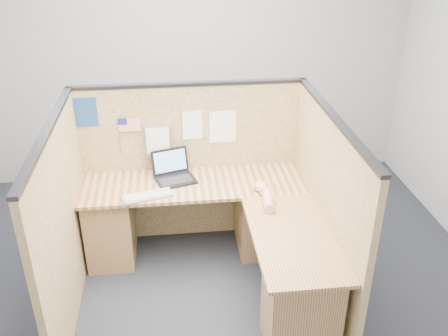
{
  "coord_description": "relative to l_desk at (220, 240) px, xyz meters",
  "views": [
    {
      "loc": [
        -0.18,
        -3.11,
        2.84
      ],
      "look_at": [
        0.25,
        0.5,
        0.95
      ],
      "focal_mm": 40.0,
      "sensor_mm": 36.0,
      "label": 1
    }
  ],
  "objects": [
    {
      "name": "file_holder",
      "position": [
        -0.47,
        0.66,
        0.63
      ],
      "size": [
        0.23,
        0.05,
        0.29
      ],
      "color": "slate",
      "rests_on": "cubicle_partitions"
    },
    {
      "name": "laptop",
      "position": [
        -0.33,
        0.5,
        0.4
      ],
      "size": [
        0.38,
        0.4,
        0.24
      ],
      "rotation": [
        0.0,
        0.0,
        0.29
      ],
      "color": "black",
      "rests_on": "l_desk"
    },
    {
      "name": "american_flag",
      "position": [
        -0.73,
        0.67,
        0.78
      ],
      "size": [
        0.19,
        0.01,
        0.33
      ],
      "color": "olive",
      "rests_on": "cubicle_partitions"
    },
    {
      "name": "wall_back",
      "position": [
        -0.18,
        1.96,
        1.01
      ],
      "size": [
        5.0,
        0.0,
        5.0
      ],
      "primitive_type": "plane",
      "rotation": [
        1.57,
        0.0,
        0.0
      ],
      "color": "#9EA0A3",
      "rests_on": "floor"
    },
    {
      "name": "floor",
      "position": [
        -0.18,
        -0.29,
        -0.39
      ],
      "size": [
        5.0,
        5.0,
        0.0
      ],
      "primitive_type": "plane",
      "color": "black",
      "rests_on": "ground"
    },
    {
      "name": "keyboard",
      "position": [
        -0.58,
        0.19,
        0.35
      ],
      "size": [
        0.44,
        0.24,
        0.03
      ],
      "rotation": [
        0.0,
        0.0,
        0.27
      ],
      "color": "gray",
      "rests_on": "l_desk"
    },
    {
      "name": "hand_forearm",
      "position": [
        0.38,
        0.04,
        0.38
      ],
      "size": [
        0.12,
        0.43,
        0.09
      ],
      "color": "tan",
      "rests_on": "l_desk"
    },
    {
      "name": "paper_left",
      "position": [
        -0.15,
        0.68,
        0.76
      ],
      "size": [
        0.2,
        0.03,
        0.26
      ],
      "primitive_type": "cube",
      "rotation": [
        0.0,
        0.0,
        0.11
      ],
      "color": "white",
      "rests_on": "cubicle_partitions"
    },
    {
      "name": "cubicle_partitions",
      "position": [
        -0.18,
        0.14,
        0.38
      ],
      "size": [
        2.06,
        1.83,
        1.53
      ],
      "color": "brown",
      "rests_on": "floor"
    },
    {
      "name": "blue_poster",
      "position": [
        -1.06,
        0.68,
        0.92
      ],
      "size": [
        0.19,
        0.01,
        0.26
      ],
      "primitive_type": "cube",
      "rotation": [
        0.0,
        0.0,
        0.04
      ],
      "color": "navy",
      "rests_on": "cubicle_partitions"
    },
    {
      "name": "l_desk",
      "position": [
        0.0,
        0.0,
        0.0
      ],
      "size": [
        1.95,
        1.75,
        0.73
      ],
      "color": "brown",
      "rests_on": "floor"
    },
    {
      "name": "paper_right",
      "position": [
        0.11,
        0.68,
        0.73
      ],
      "size": [
        0.24,
        0.01,
        0.3
      ],
      "primitive_type": "cube",
      "rotation": [
        0.0,
        0.0,
        0.02
      ],
      "color": "white",
      "rests_on": "cubicle_partitions"
    },
    {
      "name": "mouse",
      "position": [
        0.37,
        0.19,
        0.36
      ],
      "size": [
        0.13,
        0.08,
        0.05
      ],
      "primitive_type": "ellipsoid",
      "rotation": [
        0.0,
        0.0,
        0.07
      ],
      "color": "silver",
      "rests_on": "l_desk"
    }
  ]
}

